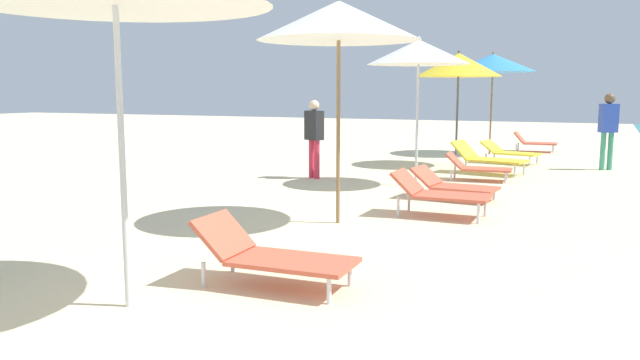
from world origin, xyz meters
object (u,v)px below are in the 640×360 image
Objects in this scene: lounger_fifth_shoreside at (477,167)px; umbrella_farthest at (493,63)px; lounger_sixth_shoreside at (510,152)px; lounger_farthest_shoreside at (534,142)px; umbrella_fifth at (419,52)px; umbrella_fourth at (339,21)px; lounger_third_shoreside at (272,254)px; lounger_fourth_shoreside at (439,192)px; person_walking_near at (608,124)px; umbrella_sixth at (459,65)px; lounger_fifth_inland at (453,185)px; lounger_sixth_inland at (487,157)px; person_walking_far at (314,131)px.

umbrella_farthest is at bearing 92.52° from lounger_fifth_shoreside.
lounger_farthest_shoreside reaches higher than lounger_sixth_shoreside.
umbrella_farthest reaches higher than umbrella_fifth.
umbrella_farthest is at bearing 88.50° from umbrella_fourth.
lounger_fourth_shoreside is at bearing 78.53° from lounger_third_shoreside.
person_walking_near reaches higher than lounger_farthest_shoreside.
person_walking_near is at bearing 47.07° from lounger_fifth_shoreside.
umbrella_sixth reaches higher than person_walking_near.
lounger_fourth_shoreside is at bearing -68.01° from umbrella_fifth.
lounger_fourth_shoreside is 7.05m from person_walking_near.
person_walking_near reaches higher than lounger_sixth_shoreside.
lounger_fifth_shoreside is 5.84m from umbrella_farthest.
lounger_fourth_shoreside reaches higher than lounger_fifth_inland.
lounger_sixth_inland is at bearing 85.45° from lounger_fifth_shoreside.
person_walking_far is at bearing 119.22° from umbrella_fourth.
umbrella_fourth is 10.16m from umbrella_farthest.
lounger_sixth_shoreside is at bearing -95.30° from lounger_farthest_shoreside.
umbrella_fourth is 5.42m from lounger_fifth_shoreside.
lounger_third_shoreside is 13.10m from umbrella_farthest.
umbrella_fourth is 2.44× the size of lounger_farthest_shoreside.
person_walking_far is (-3.22, 2.80, 0.60)m from lounger_fourth_shoreside.
lounger_farthest_shoreside is at bearing 99.48° from lounger_sixth_shoreside.
lounger_fourth_shoreside reaches higher than lounger_fifth_shoreside.
umbrella_fifth is 2.59m from person_walking_far.
lounger_farthest_shoreside is (1.03, 1.29, -2.20)m from umbrella_farthest.
umbrella_sixth is 0.95× the size of umbrella_farthest.
umbrella_fifth is at bearing 111.37° from lounger_fourth_shoreside.
umbrella_fifth is at bearing -91.01° from lounger_sixth_shoreside.
lounger_fourth_shoreside is 9.47m from umbrella_farthest.
lounger_fourth_shoreside is at bearing -91.67° from lounger_fifth_shoreside.
lounger_third_shoreside is 0.86× the size of person_walking_near.
lounger_sixth_shoreside is (0.56, 10.80, -0.00)m from lounger_third_shoreside.
umbrella_fourth reaches higher than lounger_sixth_shoreside.
umbrella_fifth is 8.14m from lounger_farthest_shoreside.
lounger_sixth_inland is at bearing -52.72° from umbrella_sixth.
lounger_farthest_shoreside is (0.37, 6.65, 0.02)m from lounger_fifth_shoreside.
lounger_farthest_shoreside is at bearing 88.38° from lounger_fourth_shoreside.
person_walking_near reaches higher than lounger_fifth_shoreside.
lounger_sixth_inland is 1.33× the size of lounger_farthest_shoreside.
umbrella_sixth is 1.66× the size of lounger_sixth_inland.
person_walking_far is at bearing 178.27° from umbrella_fifth.
lounger_third_shoreside is 10.79m from person_walking_near.
lounger_third_shoreside is 5.22m from lounger_fifth_inland.
lounger_farthest_shoreside reaches higher than lounger_fifth_inland.
umbrella_fifth is at bearing 133.46° from lounger_fifth_inland.
lounger_farthest_shoreside is 0.71× the size of person_walking_near.
umbrella_fourth is 7.13m from umbrella_sixth.
umbrella_sixth is at bearing 90.04° from umbrella_fourth.
umbrella_sixth is at bearing 90.57° from lounger_third_shoreside.
umbrella_sixth reaches higher than lounger_third_shoreside.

